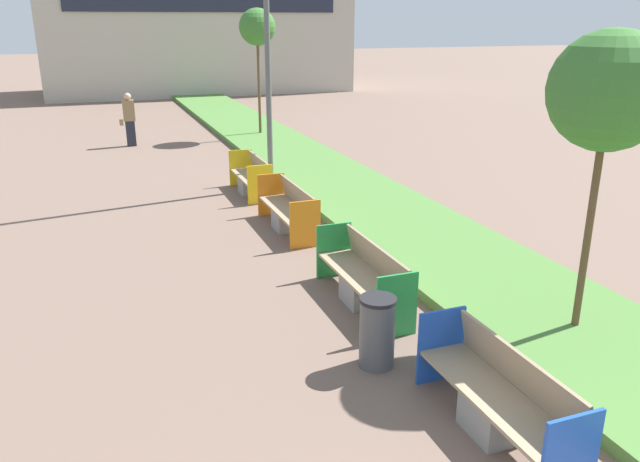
{
  "coord_description": "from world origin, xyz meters",
  "views": [
    {
      "loc": [
        -2.79,
        -0.68,
        4.19
      ],
      "look_at": [
        0.9,
        9.22,
        0.6
      ],
      "focal_mm": 35.0,
      "sensor_mm": 36.0,
      "label": 1
    }
  ],
  "objects_px": {
    "bench_blue_frame": "(498,402)",
    "bench_orange_frame": "(289,212)",
    "litter_bin": "(377,332)",
    "pedestrian_walking": "(129,119)",
    "sapling_tree_far": "(257,28)",
    "sapling_tree_near": "(609,92)",
    "bench_yellow_frame": "(252,179)",
    "bench_green_frame": "(364,280)"
  },
  "relations": [
    {
      "from": "bench_green_frame",
      "to": "litter_bin",
      "type": "distance_m",
      "value": 1.85
    },
    {
      "from": "sapling_tree_near",
      "to": "pedestrian_walking",
      "type": "bearing_deg",
      "value": 105.8
    },
    {
      "from": "bench_yellow_frame",
      "to": "sapling_tree_far",
      "type": "xyz_separation_m",
      "value": [
        2.31,
        7.63,
        3.55
      ]
    },
    {
      "from": "sapling_tree_near",
      "to": "bench_yellow_frame",
      "type": "bearing_deg",
      "value": 104.54
    },
    {
      "from": "bench_green_frame",
      "to": "litter_bin",
      "type": "xyz_separation_m",
      "value": [
        -0.61,
        -1.75,
        0.09
      ]
    },
    {
      "from": "bench_blue_frame",
      "to": "sapling_tree_near",
      "type": "bearing_deg",
      "value": 31.63
    },
    {
      "from": "bench_orange_frame",
      "to": "pedestrian_walking",
      "type": "distance_m",
      "value": 10.94
    },
    {
      "from": "bench_yellow_frame",
      "to": "sapling_tree_near",
      "type": "xyz_separation_m",
      "value": [
        2.31,
        -8.9,
        2.98
      ]
    },
    {
      "from": "bench_blue_frame",
      "to": "bench_orange_frame",
      "type": "distance_m",
      "value": 7.25
    },
    {
      "from": "litter_bin",
      "to": "pedestrian_walking",
      "type": "relative_size",
      "value": 0.51
    },
    {
      "from": "bench_green_frame",
      "to": "litter_bin",
      "type": "height_order",
      "value": "bench_green_frame"
    },
    {
      "from": "bench_blue_frame",
      "to": "pedestrian_walking",
      "type": "distance_m",
      "value": 18.08
    },
    {
      "from": "sapling_tree_far",
      "to": "bench_orange_frame",
      "type": "bearing_deg",
      "value": -102.15
    },
    {
      "from": "bench_orange_frame",
      "to": "sapling_tree_near",
      "type": "height_order",
      "value": "sapling_tree_near"
    },
    {
      "from": "sapling_tree_far",
      "to": "pedestrian_walking",
      "type": "distance_m",
      "value": 5.53
    },
    {
      "from": "bench_yellow_frame",
      "to": "litter_bin",
      "type": "height_order",
      "value": "bench_yellow_frame"
    },
    {
      "from": "bench_orange_frame",
      "to": "sapling_tree_near",
      "type": "bearing_deg",
      "value": -68.43
    },
    {
      "from": "sapling_tree_far",
      "to": "bench_green_frame",
      "type": "bearing_deg",
      "value": -99.01
    },
    {
      "from": "bench_green_frame",
      "to": "bench_yellow_frame",
      "type": "xyz_separation_m",
      "value": [
        -0.0,
        6.89,
        -0.01
      ]
    },
    {
      "from": "bench_orange_frame",
      "to": "bench_yellow_frame",
      "type": "height_order",
      "value": "same"
    },
    {
      "from": "bench_green_frame",
      "to": "sapling_tree_far",
      "type": "distance_m",
      "value": 15.13
    },
    {
      "from": "bench_orange_frame",
      "to": "pedestrian_walking",
      "type": "height_order",
      "value": "pedestrian_walking"
    },
    {
      "from": "bench_green_frame",
      "to": "bench_blue_frame",
      "type": "bearing_deg",
      "value": -90.02
    },
    {
      "from": "litter_bin",
      "to": "pedestrian_walking",
      "type": "xyz_separation_m",
      "value": [
        -1.75,
        16.23,
        0.47
      ]
    },
    {
      "from": "bench_orange_frame",
      "to": "litter_bin",
      "type": "xyz_separation_m",
      "value": [
        -0.61,
        -5.57,
        0.09
      ]
    },
    {
      "from": "litter_bin",
      "to": "pedestrian_walking",
      "type": "bearing_deg",
      "value": 96.16
    },
    {
      "from": "bench_blue_frame",
      "to": "bench_orange_frame",
      "type": "xyz_separation_m",
      "value": [
        0.0,
        7.25,
        0.0
      ]
    },
    {
      "from": "bench_orange_frame",
      "to": "bench_yellow_frame",
      "type": "distance_m",
      "value": 3.07
    },
    {
      "from": "bench_blue_frame",
      "to": "sapling_tree_near",
      "type": "height_order",
      "value": "sapling_tree_near"
    },
    {
      "from": "bench_green_frame",
      "to": "bench_orange_frame",
      "type": "relative_size",
      "value": 1.0
    },
    {
      "from": "bench_yellow_frame",
      "to": "bench_blue_frame",
      "type": "bearing_deg",
      "value": -89.98
    },
    {
      "from": "sapling_tree_far",
      "to": "pedestrian_walking",
      "type": "relative_size",
      "value": 2.52
    },
    {
      "from": "bench_orange_frame",
      "to": "sapling_tree_far",
      "type": "height_order",
      "value": "sapling_tree_far"
    },
    {
      "from": "litter_bin",
      "to": "pedestrian_walking",
      "type": "distance_m",
      "value": 16.33
    },
    {
      "from": "litter_bin",
      "to": "sapling_tree_far",
      "type": "xyz_separation_m",
      "value": [
        2.92,
        16.27,
        3.44
      ]
    },
    {
      "from": "sapling_tree_far",
      "to": "pedestrian_walking",
      "type": "height_order",
      "value": "sapling_tree_far"
    },
    {
      "from": "bench_blue_frame",
      "to": "bench_yellow_frame",
      "type": "xyz_separation_m",
      "value": [
        -0.0,
        10.32,
        -0.01
      ]
    },
    {
      "from": "bench_orange_frame",
      "to": "litter_bin",
      "type": "distance_m",
      "value": 5.6
    },
    {
      "from": "sapling_tree_near",
      "to": "bench_blue_frame",
      "type": "bearing_deg",
      "value": -148.37
    },
    {
      "from": "bench_yellow_frame",
      "to": "pedestrian_walking",
      "type": "bearing_deg",
      "value": 107.25
    },
    {
      "from": "litter_bin",
      "to": "sapling_tree_far",
      "type": "bearing_deg",
      "value": 79.84
    },
    {
      "from": "pedestrian_walking",
      "to": "bench_yellow_frame",
      "type": "bearing_deg",
      "value": -72.75
    }
  ]
}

